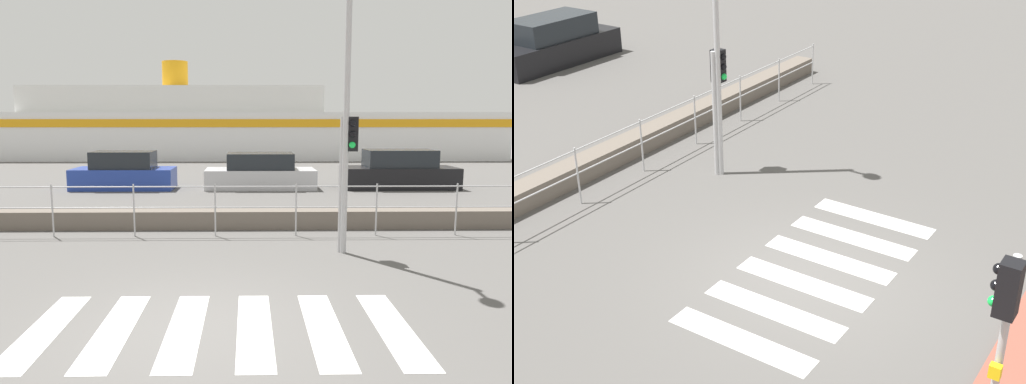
% 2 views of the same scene
% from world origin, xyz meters
% --- Properties ---
extents(ground_plane, '(160.00, 160.00, 0.00)m').
position_xyz_m(ground_plane, '(0.00, 0.00, 0.00)').
color(ground_plane, '#565451').
extents(crosswalk, '(4.95, 2.40, 0.01)m').
position_xyz_m(crosswalk, '(0.39, 0.00, 0.00)').
color(crosswalk, silver).
rests_on(crosswalk, ground_plane).
extents(seawall, '(20.84, 0.55, 0.45)m').
position_xyz_m(seawall, '(0.00, 6.12, 0.23)').
color(seawall, '#6B6056').
rests_on(seawall, ground_plane).
extents(harbor_fence, '(18.79, 0.04, 1.22)m').
position_xyz_m(harbor_fence, '(0.00, 5.24, 0.80)').
color(harbor_fence, '#B2B2B5').
rests_on(harbor_fence, ground_plane).
extents(traffic_light_near, '(0.34, 0.32, 2.57)m').
position_xyz_m(traffic_light_near, '(-1.80, -3.59, 1.86)').
color(traffic_light_near, '#B2B2B5').
rests_on(traffic_light_near, ground_plane).
extents(traffic_light_far, '(0.34, 0.32, 2.74)m').
position_xyz_m(traffic_light_far, '(2.75, 3.78, 2.02)').
color(traffic_light_far, '#B2B2B5').
rests_on(traffic_light_far, ground_plane).
extents(streetlamp, '(0.32, 0.87, 6.06)m').
position_xyz_m(streetlamp, '(2.70, 3.58, 3.73)').
color(streetlamp, '#B2B2B5').
rests_on(streetlamp, ground_plane).
extents(parked_car_black, '(4.46, 1.71, 1.53)m').
position_xyz_m(parked_car_black, '(6.76, 13.47, 0.65)').
color(parked_car_black, black).
rests_on(parked_car_black, ground_plane).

